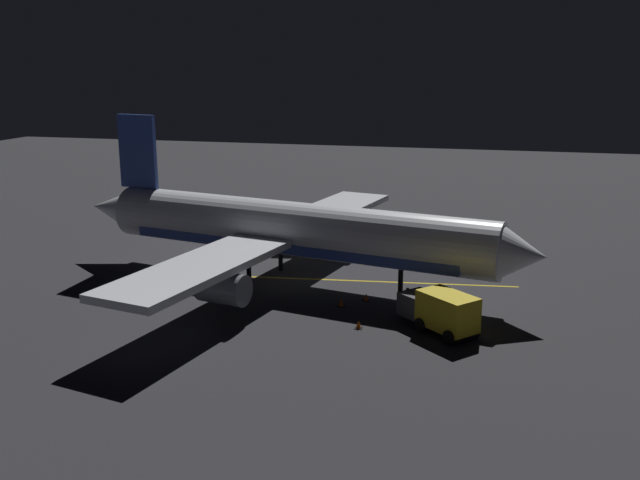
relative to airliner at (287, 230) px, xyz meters
name	(u,v)px	position (x,y,z in m)	size (l,w,h in m)	color
ground_plane	(295,284)	(0.12, 0.61, -4.16)	(180.00, 180.00, 0.20)	#2D2D31
apron_guide_stripe	(350,281)	(-1.53, 4.61, -4.05)	(0.24, 25.25, 0.01)	gold
airliner	(287,230)	(0.00, 0.00, 0.00)	(35.80, 37.85, 12.22)	white
baggage_truck	(441,312)	(7.44, 12.20, -2.76)	(5.13, 5.42, 2.61)	gold
catering_truck	(292,233)	(-10.67, -2.80, -2.87)	(6.08, 3.23, 2.29)	gold
ground_crew_worker	(407,300)	(4.46, 9.75, -3.17)	(0.40, 0.40, 1.74)	black
traffic_cone_near_left	(341,303)	(4.40, 5.21, -3.81)	(0.50, 0.50, 0.55)	#EA590F
traffic_cone_near_right	(416,296)	(1.57, 10.01, -3.81)	(0.50, 0.50, 0.55)	#EA590F
traffic_cone_under_wing	(358,325)	(8.16, 7.17, -3.81)	(0.50, 0.50, 0.55)	#EA590F
traffic_cone_far	(366,297)	(2.76, 6.63, -3.81)	(0.50, 0.50, 0.55)	#EA590F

